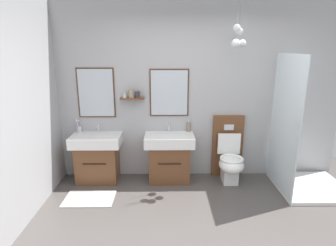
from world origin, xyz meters
TOP-DOWN VIEW (x-y plane):
  - wall_back at (-0.01, 1.78)m, footprint 4.48×0.59m
  - bath_mat at (-1.53, 0.94)m, footprint 0.68×0.44m
  - vanity_sink_left at (-1.53, 1.53)m, footprint 0.75×0.47m
  - tap_on_left_sink at (-1.53, 1.69)m, footprint 0.03×0.13m
  - vanity_sink_right at (-0.42, 1.53)m, footprint 0.75×0.47m
  - tap_on_right_sink at (-0.42, 1.69)m, footprint 0.03×0.13m
  - toilet at (0.51, 1.52)m, footprint 0.48×0.62m
  - toothbrush_cup at (-1.82, 1.68)m, footprint 0.07×0.07m
  - soap_dispenser at (-0.11, 1.69)m, footprint 0.06×0.06m
  - shower_tray at (1.48, 1.21)m, footprint 0.99×0.94m

SIDE VIEW (x-z plane):
  - bath_mat at x=-1.53m, z-range 0.00..0.01m
  - toilet at x=0.51m, z-range -0.12..0.88m
  - shower_tray at x=1.48m, z-range -0.58..1.37m
  - vanity_sink_left at x=-1.53m, z-range 0.03..0.77m
  - vanity_sink_right at x=-0.42m, z-range 0.03..0.77m
  - toothbrush_cup at x=-1.82m, z-range 0.69..0.90m
  - tap_on_left_sink at x=-1.53m, z-range 0.76..0.87m
  - tap_on_right_sink at x=-0.42m, z-range 0.76..0.87m
  - soap_dispenser at x=-0.11m, z-range 0.73..0.92m
  - wall_back at x=-0.01m, z-range 0.00..2.77m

